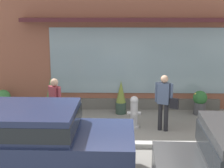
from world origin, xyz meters
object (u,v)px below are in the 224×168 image
potted_plant_window_left (3,99)px  potted_plant_window_center (121,98)px  fire_hydrant (134,112)px  potted_plant_by_entrance (51,98)px  potted_plant_doorstep (200,102)px  pedestrian_passerby (55,103)px  parked_car_navy (26,139)px  pedestrian_with_handbag (165,99)px

potted_plant_window_left → potted_plant_window_center: size_ratio=0.68×
fire_hydrant → potted_plant_window_left: size_ratio=1.26×
potted_plant_by_entrance → potted_plant_doorstep: 4.75m
potted_plant_by_entrance → pedestrian_passerby: bearing=-75.1°
pedestrian_passerby → parked_car_navy: 2.38m
fire_hydrant → potted_plant_window_center: 1.37m
parked_car_navy → potted_plant_window_left: 4.80m
potted_plant_doorstep → pedestrian_passerby: bearing=-156.8°
parked_car_navy → potted_plant_window_center: parked_car_navy is taller
pedestrian_with_handbag → potted_plant_doorstep: (1.34, 1.47, -0.49)m
potted_plant_doorstep → parked_car_navy: bearing=-136.5°
parked_car_navy → fire_hydrant: bearing=53.3°
potted_plant_by_entrance → potted_plant_doorstep: size_ratio=1.56×
potted_plant_doorstep → pedestrian_with_handbag: bearing=-132.2°
pedestrian_passerby → potted_plant_window_left: 2.93m
potted_plant_by_entrance → pedestrian_with_handbag: bearing=-21.0°
pedestrian_with_handbag → potted_plant_window_center: size_ratio=1.45×
fire_hydrant → potted_plant_window_center: potted_plant_window_center is taller
potted_plant_window_left → parked_car_navy: bearing=-65.9°
parked_car_navy → potted_plant_window_center: (1.91, 4.27, -0.33)m
fire_hydrant → pedestrian_passerby: 2.25m
fire_hydrant → parked_car_navy: (-2.28, -2.95, 0.38)m
pedestrian_passerby → potted_plant_doorstep: bearing=65.1°
fire_hydrant → parked_car_navy: bearing=-127.7°
parked_car_navy → potted_plant_window_center: 4.69m
parked_car_navy → potted_plant_window_left: (-1.95, 4.37, -0.43)m
pedestrian_with_handbag → potted_plant_by_entrance: pedestrian_with_handbag is taller
pedestrian_passerby → potted_plant_window_left: (-2.09, 1.99, -0.48)m
pedestrian_with_handbag → parked_car_navy: size_ratio=0.38×
parked_car_navy → potted_plant_window_left: parked_car_navy is taller
fire_hydrant → pedestrian_with_handbag: pedestrian_with_handbag is taller
parked_car_navy → potted_plant_doorstep: 6.14m
pedestrian_passerby → potted_plant_by_entrance: pedestrian_passerby is taller
fire_hydrant → potted_plant_window_center: bearing=105.6°
fire_hydrant → pedestrian_passerby: size_ratio=0.60×
potted_plant_window_left → pedestrian_passerby: bearing=-43.6°
pedestrian_with_handbag → potted_plant_window_center: 1.97m
parked_car_navy → potted_plant_by_entrance: parked_car_navy is taller
fire_hydrant → potted_plant_window_left: fire_hydrant is taller
fire_hydrant → potted_plant_window_left: 4.46m
pedestrian_passerby → potted_plant_window_center: 2.62m
pedestrian_with_handbag → potted_plant_window_left: bearing=-172.3°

